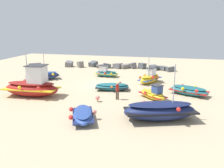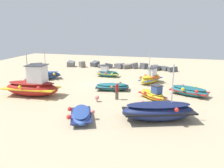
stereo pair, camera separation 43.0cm
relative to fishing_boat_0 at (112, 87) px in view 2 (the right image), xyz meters
name	(u,v)px [view 2 (the right image)]	position (x,y,z in m)	size (l,w,h in m)	color
ground_plane	(101,85)	(-1.78, 1.84, -0.37)	(48.57, 48.57, 0.00)	tan
fishing_boat_0	(112,87)	(0.00, 0.00, 0.00)	(3.77, 2.12, 0.78)	#1E6670
fishing_boat_1	(158,111)	(5.26, -6.79, 0.32)	(5.72, 3.84, 4.19)	navy
fishing_boat_2	(33,86)	(-6.99, -3.83, 0.62)	(5.49, 2.85, 4.48)	maroon
fishing_boat_3	(189,91)	(7.76, 0.13, 0.08)	(4.01, 2.79, 0.96)	#1E6670
fishing_boat_4	(107,73)	(-2.33, 6.18, 0.14)	(3.13, 1.71, 1.50)	#1E6670
fishing_boat_5	(151,78)	(3.62, 4.20, 0.25)	(2.74, 3.74, 3.75)	gold
fishing_boat_6	(43,74)	(-9.68, 2.47, 0.32)	(4.11, 3.66, 3.65)	#2D4C9E
fishing_boat_7	(81,115)	(-0.18, -8.23, 0.02)	(2.65, 3.70, 0.78)	#2D4C9E
fishing_boat_8	(153,94)	(4.43, -1.98, 0.11)	(2.97, 2.94, 1.49)	gold
person_walking	(117,90)	(1.23, -2.97, 0.57)	(0.32, 0.32, 1.65)	brown
breakwater_rocks	(120,66)	(-2.07, 12.47, 0.00)	(17.61, 2.80, 1.17)	slate
mooring_buoy_0	(97,98)	(-0.36, -4.01, -0.01)	(0.41, 0.41, 0.58)	#3F3F42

